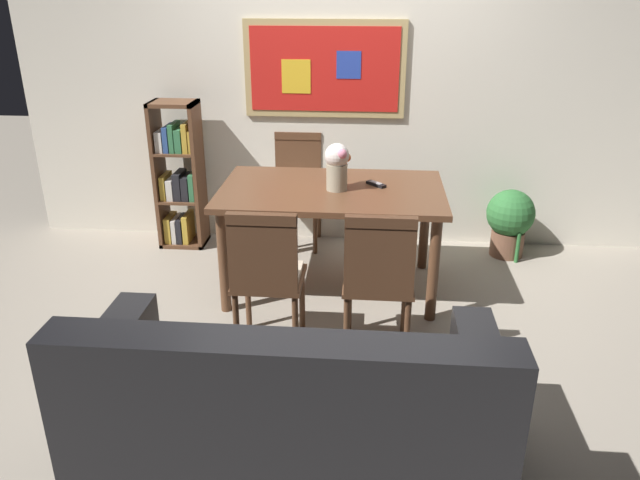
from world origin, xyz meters
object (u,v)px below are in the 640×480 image
bookshelf (180,178)px  potted_ivy (510,220)px  dining_chair_near_left (267,270)px  flower_vase (337,164)px  dining_table (332,201)px  tv_remote (376,184)px  dining_chair_near_right (379,273)px  dining_chair_far_left (297,180)px  leather_couch (289,413)px

bookshelf → potted_ivy: bookshelf is taller
dining_chair_near_left → flower_vase: flower_vase is taller
dining_table → tv_remote: (0.30, 0.08, 0.10)m
dining_chair_near_right → dining_chair_far_left: size_ratio=1.00×
flower_vase → dining_chair_far_left: bearing=113.5°
dining_chair_far_left → bookshelf: bookshelf is taller
dining_chair_near_left → potted_ivy: 2.29m
dining_chair_near_right → flower_vase: size_ratio=2.89×
dining_table → dining_chair_near_left: (-0.31, -0.86, -0.12)m
flower_vase → dining_chair_near_left: bearing=-112.6°
leather_couch → dining_chair_near_right: bearing=68.4°
tv_remote → dining_chair_far_left: bearing=130.1°
dining_table → dining_chair_near_right: bearing=-69.1°
leather_couch → bookshelf: (-1.22, 2.50, 0.26)m
dining_chair_far_left → bookshelf: (-0.94, -0.14, 0.04)m
dining_table → bookshelf: (-1.28, 0.70, -0.08)m
leather_couch → flower_vase: bearing=86.9°
dining_chair_near_left → dining_chair_far_left: 1.70m
dining_chair_far_left → tv_remote: size_ratio=6.41×
bookshelf → flower_vase: 1.54m
dining_chair_near_left → bookshelf: bearing=122.0°
bookshelf → tv_remote: bearing=-21.3°
dining_chair_far_left → potted_ivy: (1.70, -0.15, -0.24)m
dining_table → dining_chair_near_left: dining_chair_near_left is taller
bookshelf → potted_ivy: (2.64, -0.01, -0.27)m
bookshelf → flower_vase: size_ratio=3.76×
tv_remote → bookshelf: bearing=158.7°
dining_chair_near_left → leather_couch: size_ratio=0.51×
dining_table → tv_remote: 0.33m
flower_vase → dining_chair_near_right: bearing=-70.7°
dining_chair_far_left → flower_vase: flower_vase is taller
dining_chair_near_left → leather_couch: (0.25, -0.95, -0.23)m
dining_chair_far_left → potted_ivy: 1.73m
dining_table → bookshelf: bookshelf is taller
flower_vase → bookshelf: bearing=151.1°
leather_couch → tv_remote: 1.97m
dining_chair_near_left → flower_vase: size_ratio=2.89×
dining_chair_near_right → dining_chair_far_left: 1.81m
dining_chair_near_left → leather_couch: dining_chair_near_left is taller
leather_couch → potted_ivy: leather_couch is taller
leather_couch → tv_remote: leather_couch is taller
dining_chair_far_left → potted_ivy: size_ratio=1.48×
potted_ivy → leather_couch: bearing=-119.7°
potted_ivy → dining_chair_far_left: bearing=174.9°
dining_chair_far_left → bookshelf: bearing=-171.5°
dining_chair_far_left → leather_couch: 2.67m
leather_couch → bookshelf: bearing=116.0°
potted_ivy → tv_remote: bearing=-150.5°
dining_table → leather_couch: size_ratio=0.84×
dining_chair_near_left → bookshelf: size_ratio=0.77×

